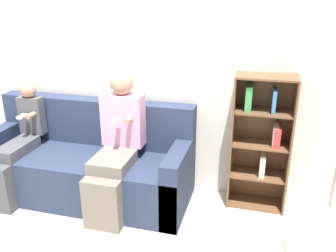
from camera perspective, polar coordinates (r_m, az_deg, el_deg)
ground_plane at (r=3.46m, az=-13.44°, el=-15.01°), size 14.00×14.00×0.00m
back_wall at (r=3.75m, az=-8.29°, el=9.49°), size 10.00×0.06×2.55m
couch at (r=3.76m, az=-12.79°, el=-6.09°), size 2.11×0.81×0.95m
adult_seated at (r=3.34m, az=-8.29°, el=-2.61°), size 0.40×0.74×1.30m
child_seated at (r=3.86m, az=-22.88°, el=-2.61°), size 0.26×0.74×1.13m
bookshelf at (r=3.47m, az=14.80°, el=-2.07°), size 0.54×0.30×1.30m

